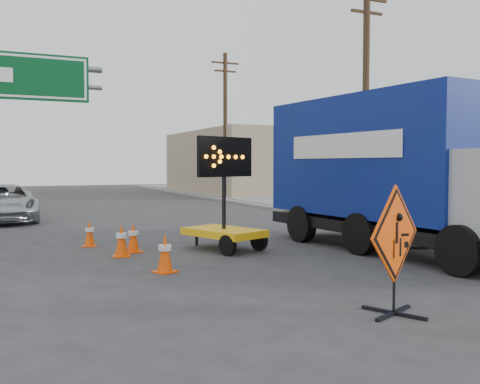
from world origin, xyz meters
TOP-DOWN VIEW (x-y plane):
  - ground at (0.00, 0.00)m, footprint 100.00×100.00m
  - curb_right at (7.20, 15.00)m, footprint 0.40×60.00m
  - sidewalk_right at (9.50, 15.00)m, footprint 4.00×60.00m
  - building_right_far at (13.00, 30.00)m, footprint 10.00×14.00m
  - highway_gantry at (-4.43, 17.96)m, footprint 6.18×0.38m
  - utility_pole_near at (8.00, 10.00)m, footprint 1.80×0.26m
  - utility_pole_far at (8.00, 24.00)m, footprint 1.80×0.26m
  - construction_sign at (0.44, -0.67)m, footprint 1.31×0.94m
  - arrow_board at (0.41, 5.72)m, footprint 1.86×2.31m
  - pickup_truck at (-4.67, 15.41)m, footprint 2.42×5.08m
  - box_truck at (4.31, 3.80)m, footprint 3.17×8.37m
  - cone_a at (-1.75, 3.60)m, footprint 0.53×0.53m
  - cone_b at (-2.17, 5.79)m, footprint 0.47×0.47m
  - cone_c at (-1.78, 6.28)m, footprint 0.44×0.44m
  - cone_d at (-2.62, 7.72)m, footprint 0.45×0.45m

SIDE VIEW (x-z plane):
  - ground at x=0.00m, z-range 0.00..0.00m
  - curb_right at x=7.20m, z-range 0.00..0.12m
  - sidewalk_right at x=9.50m, z-range 0.00..0.15m
  - cone_d at x=-2.62m, z-range 0.00..0.69m
  - cone_c at x=-1.78m, z-range 0.00..0.75m
  - cone_a at x=-1.75m, z-range 0.00..0.79m
  - cone_b at x=-2.17m, z-range 0.00..0.79m
  - arrow_board at x=0.41m, z-range -0.79..2.07m
  - pickup_truck at x=-4.67m, z-range 0.00..1.40m
  - construction_sign at x=0.44m, z-range 0.05..1.93m
  - box_truck at x=4.31m, z-range -0.18..3.71m
  - building_right_far at x=13.00m, z-range 0.00..4.60m
  - utility_pole_near at x=8.00m, z-range 0.18..9.18m
  - utility_pole_far at x=8.00m, z-range 0.18..9.18m
  - highway_gantry at x=-4.43m, z-range 1.62..8.52m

